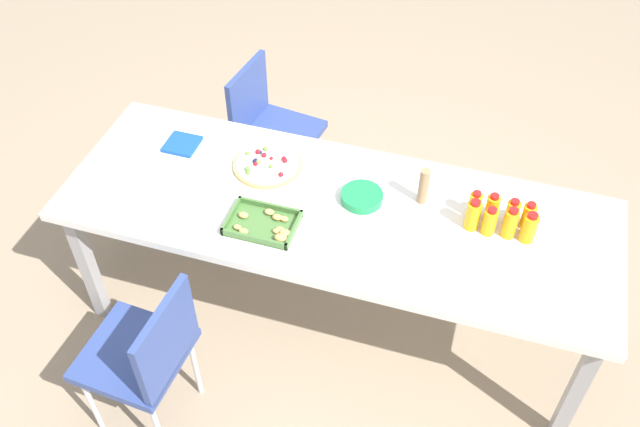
% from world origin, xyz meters
% --- Properties ---
extents(ground_plane, '(12.00, 12.00, 0.00)m').
position_xyz_m(ground_plane, '(0.00, 0.00, 0.00)').
color(ground_plane, gray).
extents(party_table, '(2.40, 0.83, 0.76)m').
position_xyz_m(party_table, '(0.00, 0.00, 0.70)').
color(party_table, white).
rests_on(party_table, ground_plane).
extents(chair_near_right, '(0.45, 0.45, 0.83)m').
position_xyz_m(chair_near_right, '(0.61, -0.76, 0.50)').
color(chair_near_right, '#33478C').
rests_on(chair_near_right, ground_plane).
extents(chair_far_right, '(0.42, 0.42, 0.83)m').
position_xyz_m(chair_far_right, '(0.56, 0.76, 0.50)').
color(chair_far_right, '#33478C').
rests_on(chair_far_right, ground_plane).
extents(juice_bottle_0, '(0.05, 0.05, 0.13)m').
position_xyz_m(juice_bottle_0, '(-0.79, -0.13, 0.82)').
color(juice_bottle_0, '#F9AD14').
rests_on(juice_bottle_0, party_table).
extents(juice_bottle_1, '(0.06, 0.06, 0.13)m').
position_xyz_m(juice_bottle_1, '(-0.72, -0.13, 0.82)').
color(juice_bottle_1, '#F9AB14').
rests_on(juice_bottle_1, party_table).
extents(juice_bottle_2, '(0.06, 0.06, 0.14)m').
position_xyz_m(juice_bottle_2, '(-0.64, -0.13, 0.83)').
color(juice_bottle_2, '#F9AD14').
rests_on(juice_bottle_2, party_table).
extents(juice_bottle_3, '(0.05, 0.05, 0.13)m').
position_xyz_m(juice_bottle_3, '(-0.57, -0.13, 0.82)').
color(juice_bottle_3, '#F9AD14').
rests_on(juice_bottle_3, party_table).
extents(juice_bottle_4, '(0.06, 0.06, 0.15)m').
position_xyz_m(juice_bottle_4, '(-0.80, -0.06, 0.83)').
color(juice_bottle_4, '#FAAC14').
rests_on(juice_bottle_4, party_table).
extents(juice_bottle_5, '(0.06, 0.06, 0.15)m').
position_xyz_m(juice_bottle_5, '(-0.72, -0.06, 0.83)').
color(juice_bottle_5, '#FAAB14').
rests_on(juice_bottle_5, party_table).
extents(juice_bottle_6, '(0.06, 0.06, 0.14)m').
position_xyz_m(juice_bottle_6, '(-0.64, -0.05, 0.82)').
color(juice_bottle_6, '#F9AE14').
rests_on(juice_bottle_6, party_table).
extents(juice_bottle_7, '(0.06, 0.06, 0.15)m').
position_xyz_m(juice_bottle_7, '(-0.57, -0.06, 0.83)').
color(juice_bottle_7, '#F9AD14').
rests_on(juice_bottle_7, party_table).
extents(fruit_pizza, '(0.31, 0.31, 0.05)m').
position_xyz_m(fruit_pizza, '(0.37, -0.16, 0.77)').
color(fruit_pizza, tan).
rests_on(fruit_pizza, party_table).
extents(snack_tray, '(0.29, 0.21, 0.04)m').
position_xyz_m(snack_tray, '(0.25, 0.20, 0.77)').
color(snack_tray, '#477238').
rests_on(snack_tray, party_table).
extents(plate_stack, '(0.18, 0.18, 0.04)m').
position_xyz_m(plate_stack, '(-0.09, -0.08, 0.78)').
color(plate_stack, '#1E8C4C').
rests_on(plate_stack, party_table).
extents(napkin_stack, '(0.15, 0.15, 0.02)m').
position_xyz_m(napkin_stack, '(0.81, -0.18, 0.77)').
color(napkin_stack, '#194CA5').
rests_on(napkin_stack, party_table).
extents(cardboard_tube, '(0.04, 0.04, 0.18)m').
position_xyz_m(cardboard_tube, '(-0.34, -0.15, 0.85)').
color(cardboard_tube, '#9E7A56').
rests_on(cardboard_tube, party_table).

